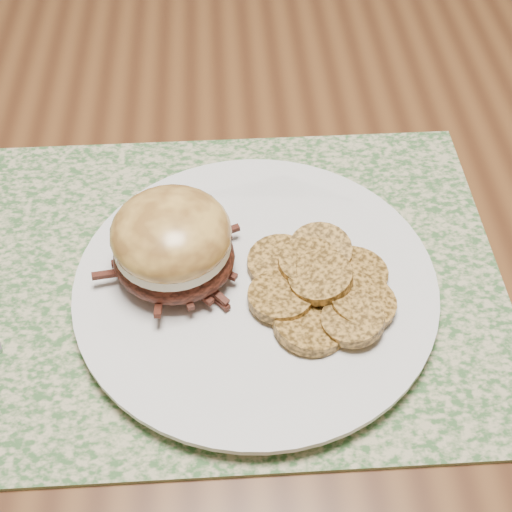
{
  "coord_description": "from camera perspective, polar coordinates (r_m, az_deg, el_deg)",
  "views": [
    {
      "loc": [
        0.1,
        -0.45,
        1.19
      ],
      "look_at": [
        0.12,
        -0.11,
        0.79
      ],
      "focal_mm": 50.0,
      "sensor_mm": 36.0,
      "label": 1
    }
  ],
  "objects": [
    {
      "name": "pork_sandwich",
      "position": [
        0.52,
        -6.72,
        1.02
      ],
      "size": [
        0.11,
        0.11,
        0.07
      ],
      "rotation": [
        0.0,
        0.0,
        -0.32
      ],
      "color": "black",
      "rests_on": "dinner_plate"
    },
    {
      "name": "roasted_potatoes",
      "position": [
        0.53,
        5.15,
        -2.32
      ],
      "size": [
        0.13,
        0.14,
        0.03
      ],
      "color": "#AC7A32",
      "rests_on": "dinner_plate"
    },
    {
      "name": "dining_table",
      "position": [
        0.7,
        -10.81,
        0.11
      ],
      "size": [
        1.5,
        0.9,
        0.75
      ],
      "color": "brown",
      "rests_on": "ground"
    },
    {
      "name": "placemat",
      "position": [
        0.57,
        -3.16,
        -1.76
      ],
      "size": [
        0.45,
        0.33,
        0.0
      ],
      "primitive_type": "cube",
      "color": "#396132",
      "rests_on": "dining_table"
    },
    {
      "name": "dinner_plate",
      "position": [
        0.55,
        -0.02,
        -2.56
      ],
      "size": [
        0.26,
        0.26,
        0.02
      ],
      "primitive_type": "cylinder",
      "color": "silver",
      "rests_on": "placemat"
    }
  ]
}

